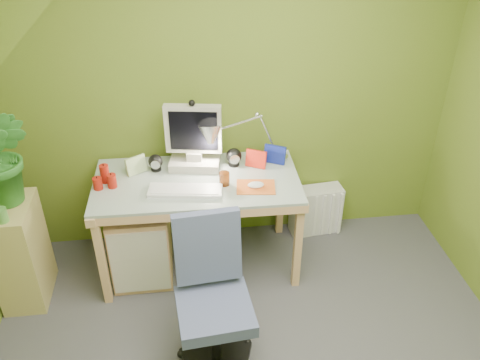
{
  "coord_description": "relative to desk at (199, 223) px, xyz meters",
  "views": [
    {
      "loc": [
        -0.33,
        -1.66,
        2.57
      ],
      "look_at": [
        0.0,
        1.0,
        0.85
      ],
      "focal_mm": 38.0,
      "sensor_mm": 36.0,
      "label": 1
    }
  ],
  "objects": [
    {
      "name": "task_chair",
      "position": [
        0.04,
        -0.88,
        0.06
      ],
      "size": [
        0.51,
        0.51,
        0.85
      ],
      "primitive_type": null,
      "rotation": [
        0.0,
        0.0,
        0.08
      ],
      "color": "#454E71",
      "rests_on": "floor"
    },
    {
      "name": "photo_frame_blue",
      "position": [
        0.56,
        0.16,
        0.43
      ],
      "size": [
        0.15,
        0.09,
        0.13
      ],
      "primitive_type": "cube",
      "rotation": [
        0.0,
        0.0,
        -0.48
      ],
      "color": "navy",
      "rests_on": "desk"
    },
    {
      "name": "wall_back",
      "position": [
        0.27,
        0.39,
        0.83
      ],
      "size": [
        3.2,
        0.01,
        2.4
      ],
      "primitive_type": "cube",
      "color": "olive",
      "rests_on": "floor"
    },
    {
      "name": "amber_tumbler",
      "position": [
        0.18,
        -0.08,
        0.41
      ],
      "size": [
        0.07,
        0.07,
        0.09
      ],
      "primitive_type": "cylinder",
      "rotation": [
        0.0,
        0.0,
        0.07
      ],
      "color": "#9A4516",
      "rests_on": "desk"
    },
    {
      "name": "keyboard",
      "position": [
        -0.08,
        -0.14,
        0.38
      ],
      "size": [
        0.49,
        0.22,
        0.02
      ],
      "primitive_type": "cube",
      "rotation": [
        0.0,
        0.0,
        -0.15
      ],
      "color": "silver",
      "rests_on": "desk"
    },
    {
      "name": "speaker_left",
      "position": [
        -0.27,
        0.16,
        0.43
      ],
      "size": [
        0.11,
        0.11,
        0.12
      ],
      "primitive_type": null,
      "rotation": [
        0.0,
        0.0,
        -0.11
      ],
      "color": "black",
      "rests_on": "desk"
    },
    {
      "name": "mouse",
      "position": [
        0.38,
        -0.14,
        0.39
      ],
      "size": [
        0.12,
        0.09,
        0.04
      ],
      "primitive_type": "ellipsoid",
      "rotation": [
        0.0,
        0.0,
        0.25
      ],
      "color": "white",
      "rests_on": "mousepad"
    },
    {
      "name": "potted_plant",
      "position": [
        -1.15,
        -0.12,
        0.69
      ],
      "size": [
        0.41,
        0.35,
        0.65
      ],
      "primitive_type": "imported",
      "rotation": [
        0.0,
        0.0,
        -0.21
      ],
      "color": "#2D7226",
      "rests_on": "side_ledge"
    },
    {
      "name": "candle_cluster",
      "position": [
        -0.6,
        0.01,
        0.43
      ],
      "size": [
        0.17,
        0.15,
        0.13
      ],
      "primitive_type": null,
      "rotation": [
        0.0,
        0.0,
        0.05
      ],
      "color": "#A91B0E",
      "rests_on": "desk"
    },
    {
      "name": "photo_frame_green",
      "position": [
        -0.4,
        0.14,
        0.43
      ],
      "size": [
        0.13,
        0.09,
        0.12
      ],
      "primitive_type": "cube",
      "rotation": [
        0.0,
        0.0,
        0.55
      ],
      "color": "#AEC789",
      "rests_on": "desk"
    },
    {
      "name": "photo_frame_red",
      "position": [
        0.42,
        0.12,
        0.43
      ],
      "size": [
        0.14,
        0.08,
        0.12
      ],
      "primitive_type": "cube",
      "rotation": [
        0.0,
        0.0,
        -0.48
      ],
      "color": "red",
      "rests_on": "desk"
    },
    {
      "name": "mousepad",
      "position": [
        0.38,
        -0.14,
        0.37
      ],
      "size": [
        0.27,
        0.21,
        0.01
      ],
      "primitive_type": "cube",
      "rotation": [
        0.0,
        0.0,
        -0.12
      ],
      "color": "orange",
      "rests_on": "desk"
    },
    {
      "name": "radiator",
      "position": [
        0.93,
        0.29,
        -0.17
      ],
      "size": [
        0.41,
        0.2,
        0.39
      ],
      "primitive_type": "cube",
      "rotation": [
        0.0,
        0.0,
        0.1
      ],
      "color": "silver",
      "rests_on": "floor"
    },
    {
      "name": "side_ledge",
      "position": [
        -1.18,
        -0.17,
        0.0
      ],
      "size": [
        0.27,
        0.42,
        0.74
      ],
      "primitive_type": "cube",
      "color": "tan",
      "rests_on": "floor"
    },
    {
      "name": "monitor",
      "position": [
        0.0,
        0.18,
        0.65
      ],
      "size": [
        0.44,
        0.3,
        0.56
      ],
      "primitive_type": null,
      "rotation": [
        0.0,
        0.0,
        -0.17
      ],
      "color": "#B6B2A4",
      "rests_on": "desk"
    },
    {
      "name": "desk",
      "position": [
        0.0,
        0.0,
        0.0
      ],
      "size": [
        1.39,
        0.71,
        0.74
      ],
      "primitive_type": null,
      "rotation": [
        0.0,
        0.0,
        -0.02
      ],
      "color": "tan",
      "rests_on": "floor"
    },
    {
      "name": "green_cup",
      "position": [
        -1.16,
        -0.32,
        0.41
      ],
      "size": [
        0.08,
        0.08,
        0.09
      ],
      "primitive_type": "cylinder",
      "rotation": [
        0.0,
        0.0,
        0.2
      ],
      "color": "#52943D",
      "rests_on": "side_ledge"
    },
    {
      "name": "desk_lamp",
      "position": [
        0.45,
        0.18,
        0.65
      ],
      "size": [
        0.56,
        0.31,
        0.57
      ],
      "primitive_type": null,
      "rotation": [
        0.0,
        0.0,
        0.16
      ],
      "color": "silver",
      "rests_on": "desk"
    },
    {
      "name": "speaker_right",
      "position": [
        0.27,
        0.16,
        0.43
      ],
      "size": [
        0.12,
        0.12,
        0.13
      ],
      "primitive_type": null,
      "rotation": [
        0.0,
        0.0,
        0.12
      ],
      "color": "black",
      "rests_on": "desk"
    }
  ]
}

